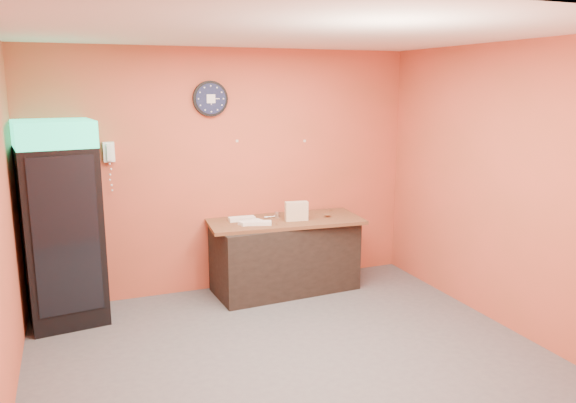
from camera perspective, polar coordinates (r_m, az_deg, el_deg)
name	(u,v)px	position (r m, az deg, el deg)	size (l,w,h in m)	color
floor	(293,359)	(5.18, 0.49, -15.67)	(4.50, 4.50, 0.00)	#47474C
back_wall	(229,171)	(6.57, -5.99, 3.07)	(4.50, 0.02, 2.80)	#CD4F3A
right_wall	(505,187)	(5.91, 21.23, 1.34)	(0.02, 4.00, 2.80)	#CD4F3A
ceiling	(293,32)	(4.62, 0.56, 16.88)	(4.50, 4.00, 0.02)	white
beverage_cooler	(61,227)	(6.04, -22.11, -2.38)	(0.80, 0.81, 2.05)	black
prep_counter	(285,256)	(6.63, -0.32, -5.58)	(1.64, 0.73, 0.82)	black
wall_clock	(210,99)	(6.42, -7.89, 10.31)	(0.40, 0.06, 0.40)	black
wall_phone	(109,152)	(6.27, -17.73, 4.81)	(0.12, 0.10, 0.21)	white
butcher_paper	(285,221)	(6.51, -0.32, -1.97)	(1.77, 0.76, 0.04)	brown
sub_roll_stack	(296,211)	(6.42, 0.87, -0.98)	(0.27, 0.12, 0.22)	beige
wrapped_sandwich_left	(250,222)	(6.29, -3.83, -2.12)	(0.27, 0.11, 0.04)	white
wrapped_sandwich_mid	(259,223)	(6.25, -2.99, -2.19)	(0.28, 0.11, 0.04)	white
wrapped_sandwich_right	(242,219)	(6.45, -4.71, -1.76)	(0.30, 0.12, 0.04)	white
kitchen_tool	(277,214)	(6.59, -1.09, -1.32)	(0.07, 0.07, 0.07)	silver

